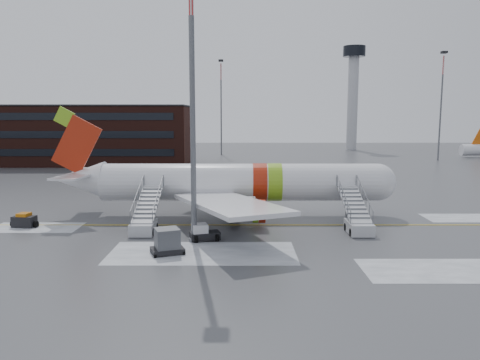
{
  "coord_description": "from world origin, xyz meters",
  "views": [
    {
      "loc": [
        -3.21,
        -44.06,
        10.32
      ],
      "look_at": [
        -3.18,
        1.13,
        4.0
      ],
      "focal_mm": 35.0,
      "sensor_mm": 36.0,
      "label": 1
    }
  ],
  "objects_px": {
    "baggage_tractor": "(24,221)",
    "airstair_aft": "(145,220)",
    "pushback_tug": "(203,233)",
    "airliner": "(231,183)",
    "uld_container": "(167,242)",
    "airstair_fwd": "(357,220)",
    "light_mast_near": "(192,96)"
  },
  "relations": [
    {
      "from": "uld_container",
      "to": "baggage_tractor",
      "type": "height_order",
      "value": "uld_container"
    },
    {
      "from": "uld_container",
      "to": "baggage_tractor",
      "type": "xyz_separation_m",
      "value": [
        -14.53,
        8.38,
        -0.33
      ]
    },
    {
      "from": "airstair_fwd",
      "to": "pushback_tug",
      "type": "relative_size",
      "value": 2.84
    },
    {
      "from": "airliner",
      "to": "airstair_aft",
      "type": "distance_m",
      "value": 10.21
    },
    {
      "from": "baggage_tractor",
      "to": "airstair_aft",
      "type": "bearing_deg",
      "value": -8.07
    },
    {
      "from": "airstair_fwd",
      "to": "airstair_aft",
      "type": "xyz_separation_m",
      "value": [
        -18.86,
        0.0,
        0.0
      ]
    },
    {
      "from": "pushback_tug",
      "to": "light_mast_near",
      "type": "xyz_separation_m",
      "value": [
        -0.69,
        -0.35,
        11.17
      ]
    },
    {
      "from": "uld_container",
      "to": "light_mast_near",
      "type": "xyz_separation_m",
      "value": [
        1.69,
        3.4,
        10.88
      ]
    },
    {
      "from": "pushback_tug",
      "to": "light_mast_near",
      "type": "relative_size",
      "value": 0.12
    },
    {
      "from": "light_mast_near",
      "to": "airliner",
      "type": "bearing_deg",
      "value": 74.13
    },
    {
      "from": "airliner",
      "to": "airstair_aft",
      "type": "bearing_deg",
      "value": -138.88
    },
    {
      "from": "uld_container",
      "to": "baggage_tractor",
      "type": "bearing_deg",
      "value": 150.04
    },
    {
      "from": "airliner",
      "to": "airstair_fwd",
      "type": "xyz_separation_m",
      "value": [
        11.37,
        -6.54,
        -2.35
      ]
    },
    {
      "from": "uld_container",
      "to": "pushback_tug",
      "type": "bearing_deg",
      "value": 57.54
    },
    {
      "from": "light_mast_near",
      "to": "airstair_aft",
      "type": "bearing_deg",
      "value": 144.49
    },
    {
      "from": "airstair_fwd",
      "to": "light_mast_near",
      "type": "xyz_separation_m",
      "value": [
        -14.18,
        -3.34,
        10.72
      ]
    },
    {
      "from": "pushback_tug",
      "to": "uld_container",
      "type": "xyz_separation_m",
      "value": [
        -2.38,
        -3.75,
        0.28
      ]
    },
    {
      "from": "uld_container",
      "to": "airstair_fwd",
      "type": "bearing_deg",
      "value": 23.02
    },
    {
      "from": "airstair_aft",
      "to": "light_mast_near",
      "type": "height_order",
      "value": "light_mast_near"
    },
    {
      "from": "light_mast_near",
      "to": "airstair_fwd",
      "type": "bearing_deg",
      "value": 13.25
    },
    {
      "from": "pushback_tug",
      "to": "baggage_tractor",
      "type": "distance_m",
      "value": 17.54
    },
    {
      "from": "baggage_tractor",
      "to": "pushback_tug",
      "type": "bearing_deg",
      "value": -15.3
    },
    {
      "from": "airstair_aft",
      "to": "baggage_tractor",
      "type": "bearing_deg",
      "value": 171.93
    },
    {
      "from": "airstair_aft",
      "to": "uld_container",
      "type": "bearing_deg",
      "value": -66.07
    },
    {
      "from": "airliner",
      "to": "baggage_tractor",
      "type": "bearing_deg",
      "value": -165.56
    },
    {
      "from": "airstair_fwd",
      "to": "pushback_tug",
      "type": "xyz_separation_m",
      "value": [
        -13.48,
        -2.99,
        -0.45
      ]
    },
    {
      "from": "light_mast_near",
      "to": "pushback_tug",
      "type": "bearing_deg",
      "value": 26.45
    },
    {
      "from": "airstair_fwd",
      "to": "uld_container",
      "type": "height_order",
      "value": "airstair_fwd"
    },
    {
      "from": "airstair_aft",
      "to": "baggage_tractor",
      "type": "height_order",
      "value": "airstair_aft"
    },
    {
      "from": "airstair_aft",
      "to": "pushback_tug",
      "type": "height_order",
      "value": "airstair_aft"
    },
    {
      "from": "baggage_tractor",
      "to": "light_mast_near",
      "type": "xyz_separation_m",
      "value": [
        16.22,
        -4.97,
        11.22
      ]
    },
    {
      "from": "airliner",
      "to": "airstair_aft",
      "type": "xyz_separation_m",
      "value": [
        -7.49,
        -6.54,
        -2.35
      ]
    }
  ]
}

